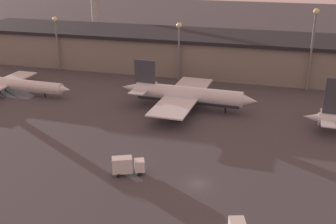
# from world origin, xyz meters

# --- Properties ---
(ground) EXTENTS (600.00, 600.00, 0.00)m
(ground) POSITION_xyz_m (0.00, 0.00, 0.00)
(ground) COLOR #423F44
(terminal_building) EXTENTS (210.01, 27.69, 13.47)m
(terminal_building) POSITION_xyz_m (0.00, 79.52, 6.78)
(terminal_building) COLOR gray
(terminal_building) RESTS_ON ground
(airplane_1) EXTENTS (45.49, 27.98, 12.95)m
(airplane_1) POSITION_xyz_m (-69.17, 37.82, 3.00)
(airplane_1) COLOR silver
(airplane_1) RESTS_ON ground
(airplane_2) EXTENTS (39.42, 35.20, 13.00)m
(airplane_2) POSITION_xyz_m (-11.44, 39.30, 3.91)
(airplane_2) COLOR silver
(airplane_2) RESTS_ON ground
(service_vehicle_3) EXTENTS (6.72, 4.57, 3.88)m
(service_vehicle_3) POSITION_xyz_m (-14.36, -0.33, 2.12)
(service_vehicle_3) COLOR white
(service_vehicle_3) RESTS_ON ground
(lamp_post_0) EXTENTS (1.80, 1.80, 19.63)m
(lamp_post_0) POSITION_xyz_m (-65.78, 65.47, 12.89)
(lamp_post_0) COLOR slate
(lamp_post_0) RESTS_ON ground
(lamp_post_1) EXTENTS (1.80, 1.80, 19.53)m
(lamp_post_1) POSITION_xyz_m (-20.27, 65.47, 12.84)
(lamp_post_1) COLOR slate
(lamp_post_1) RESTS_ON ground
(lamp_post_2) EXTENTS (1.80, 1.80, 25.59)m
(lamp_post_2) POSITION_xyz_m (21.83, 65.47, 16.23)
(lamp_post_2) COLOR slate
(lamp_post_2) RESTS_ON ground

